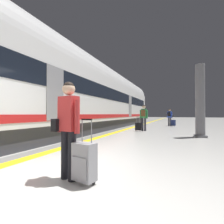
# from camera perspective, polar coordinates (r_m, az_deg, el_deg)

# --- Properties ---
(ground_plane) EXTENTS (120.00, 120.00, 0.00)m
(ground_plane) POSITION_cam_1_polar(r_m,az_deg,el_deg) (3.65, -23.40, -18.79)
(ground_plane) COLOR silver
(safety_line_strip) EXTENTS (0.36, 80.00, 0.01)m
(safety_line_strip) POSITION_cam_1_polar(r_m,az_deg,el_deg) (13.00, 5.84, -5.70)
(safety_line_strip) COLOR yellow
(safety_line_strip) RESTS_ON ground
(tactile_edge_band) EXTENTS (0.62, 80.00, 0.01)m
(tactile_edge_band) POSITION_cam_1_polar(r_m,az_deg,el_deg) (13.09, 4.44, -5.67)
(tactile_edge_band) COLOR slate
(tactile_edge_band) RESTS_ON ground
(high_speed_train) EXTENTS (2.94, 30.17, 4.97)m
(high_speed_train) POSITION_cam_1_polar(r_m,az_deg,el_deg) (11.17, -9.01, 6.33)
(high_speed_train) COLOR #38383D
(high_speed_train) RESTS_ON ground
(traveller_foreground) EXTENTS (0.56, 0.30, 1.70)m
(traveller_foreground) POSITION_cam_1_polar(r_m,az_deg,el_deg) (2.97, -15.08, -3.64)
(traveller_foreground) COLOR black
(traveller_foreground) RESTS_ON ground
(rolling_suitcase_foreground) EXTENTS (0.42, 0.30, 1.06)m
(rolling_suitcase_foreground) POSITION_cam_1_polar(r_m,az_deg,el_deg) (2.82, -9.63, -16.61)
(rolling_suitcase_foreground) COLOR #9E9EA3
(rolling_suitcase_foreground) RESTS_ON ground
(passenger_near) EXTENTS (0.54, 0.35, 1.75)m
(passenger_near) POSITION_cam_1_polar(r_m,az_deg,el_deg) (11.27, 10.95, -1.20)
(passenger_near) COLOR #383842
(passenger_near) RESTS_ON ground
(suitcase_near) EXTENTS (0.38, 0.24, 0.95)m
(suitcase_near) POSITION_cam_1_polar(r_m,az_deg,el_deg) (11.10, 9.08, -4.97)
(suitcase_near) COLOR black
(suitcase_near) RESTS_ON ground
(passenger_mid) EXTENTS (0.48, 0.39, 1.63)m
(passenger_mid) POSITION_cam_1_polar(r_m,az_deg,el_deg) (16.54, 19.36, -1.26)
(passenger_mid) COLOR #383842
(passenger_mid) RESTS_ON ground
(suitcase_mid) EXTENTS (0.44, 0.37, 0.98)m
(suitcase_mid) POSITION_cam_1_polar(r_m,az_deg,el_deg) (16.30, 20.48, -3.51)
(suitcase_mid) COLOR #19234C
(suitcase_mid) RESTS_ON ground
(platform_pillar) EXTENTS (0.56, 0.56, 3.60)m
(platform_pillar) POSITION_cam_1_polar(r_m,az_deg,el_deg) (9.21, 28.28, 3.04)
(platform_pillar) COLOR slate
(platform_pillar) RESTS_ON ground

